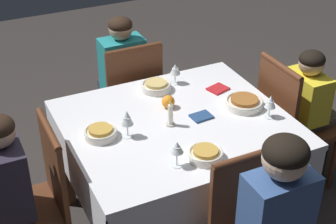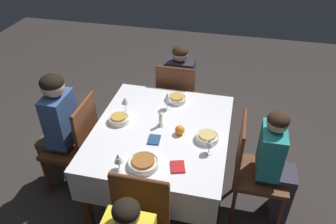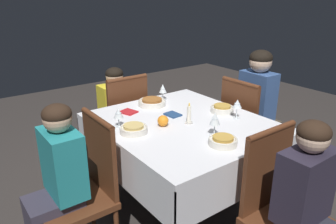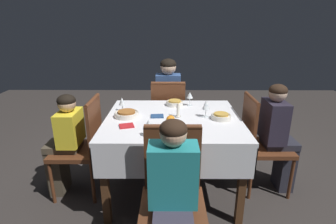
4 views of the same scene
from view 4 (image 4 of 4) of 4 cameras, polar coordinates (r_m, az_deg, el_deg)
The scene contains 22 objects.
ground_plane at distance 2.78m, azimuth 0.96°, elevation -16.24°, with size 8.00×8.00×0.00m, color #332D2B.
dining_table at distance 2.45m, azimuth 1.05°, elevation -3.35°, with size 1.24×1.09×0.77m.
chair_south at distance 3.22m, azimuth 0.03°, elevation -0.48°, with size 0.43×0.43×0.96m.
chair_west at distance 2.69m, azimuth 19.36°, elevation -5.77°, with size 0.43×0.43×0.96m.
chair_east at distance 2.60m, azimuth -17.92°, elevation -6.42°, with size 0.43×0.43×0.96m.
chair_north at distance 1.85m, azimuth 1.01°, elevation -16.79°, with size 0.43×0.43×0.96m.
person_adult_denim at distance 3.33m, azimuth 0.04°, elevation 2.87°, with size 0.30×0.34×1.19m.
person_child_dark at distance 2.72m, azimuth 22.90°, elevation -4.41°, with size 0.33×0.30×1.08m.
person_child_yellow at distance 2.65m, azimuth -21.61°, elevation -5.80°, with size 0.33×0.30×1.00m.
person_child_teal at distance 1.67m, azimuth 1.09°, elevation -18.34°, with size 0.30×0.33×1.08m.
bowl_south at distance 2.76m, azimuth 1.46°, elevation 2.03°, with size 0.18×0.18×0.06m.
wine_glass_south at distance 2.73m, azimuth 4.77°, elevation 3.55°, with size 0.07×0.07×0.14m.
bowl_west at distance 2.41m, azimuth 11.48°, elevation -0.91°, with size 0.18×0.18×0.06m.
wine_glass_west at distance 2.42m, azimuth 8.28°, elevation 1.43°, with size 0.07×0.07×0.16m.
bowl_east at distance 2.46m, azimuth -8.99°, elevation -0.39°, with size 0.22×0.22×0.06m.
wine_glass_east at distance 2.59m, azimuth -9.98°, elevation 2.18°, with size 0.06×0.06×0.14m.
bowl_north at distance 2.05m, azimuth -0.07°, elevation -4.20°, with size 0.19×0.19×0.06m.
wine_glass_north at distance 2.00m, azimuth -4.24°, elevation -2.77°, with size 0.07×0.07×0.13m.
candle_centerpiece at distance 2.41m, azimuth 2.22°, elevation 0.23°, with size 0.05×0.05×0.15m.
orange_fruit at distance 2.25m, azimuth 0.57°, elevation -1.69°, with size 0.08×0.08×0.08m, color orange.
napkin_red_folded at distance 2.43m, azimuth -2.36°, elevation -0.90°, with size 0.12×0.10×0.01m.
napkin_spare_side at distance 2.24m, azimuth -9.01°, elevation -2.98°, with size 0.14×0.13×0.01m.
Camera 4 is at (0.03, 2.26, 1.61)m, focal length 28.00 mm.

